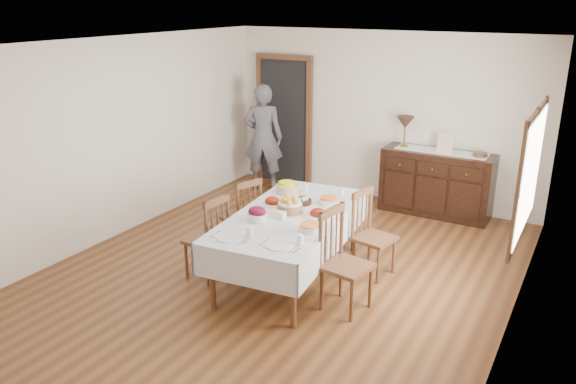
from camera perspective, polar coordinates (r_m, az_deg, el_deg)
The scene contains 26 objects.
ground at distance 6.70m, azimuth -0.43°, elevation -7.95°, with size 6.00×6.00×0.00m, color brown.
room_shell at distance 6.55m, azimuth 0.29°, elevation 6.73°, with size 5.02×6.02×2.65m.
dining_table at distance 6.27m, azimuth 0.25°, elevation -3.03°, with size 1.37×2.36×0.77m.
chair_left_near at distance 6.40m, azimuth -8.01°, elevation -4.51°, with size 0.45×0.45×0.99m.
chair_left_far at distance 7.02m, azimuth -4.55°, elevation -2.32°, with size 0.51×0.51×0.97m.
chair_right_near at distance 5.75m, azimuth 5.55°, elevation -6.84°, with size 0.51×0.51×1.07m.
chair_right_far at distance 6.51m, azimuth 8.42°, elevation -4.09°, with size 0.49×0.49×1.00m.
sideboard at distance 8.51m, azimuth 14.83°, elevation 0.90°, with size 1.58×0.57×0.95m.
person at distance 9.23m, azimuth -2.54°, elevation 5.91°, with size 0.59×0.38×1.88m, color #555461.
bread_basket at distance 6.27m, azimuth 0.21°, elevation -1.43°, with size 0.29×0.29×0.17m.
egg_basket at distance 6.55m, azimuth 1.32°, elevation -0.85°, with size 0.25×0.25×0.10m.
ham_platter_a at distance 6.52m, azimuth -1.57°, elevation -1.01°, with size 0.27×0.27×0.11m.
ham_platter_b at distance 6.17m, azimuth 3.09°, elevation -2.23°, with size 0.30×0.30×0.11m.
beet_bowl at distance 6.04m, azimuth -3.16°, elevation -2.26°, with size 0.21×0.21×0.16m.
carrot_bowl at distance 6.55m, azimuth 4.08°, elevation -0.88°, with size 0.24×0.24×0.08m.
pineapple_bowl at distance 6.88m, azimuth -0.12°, elevation 0.41°, with size 0.27×0.27×0.14m.
casserole_dish at distance 5.78m, azimuth 2.22°, elevation -3.64°, with size 0.23×0.23×0.08m.
butter_dish at distance 6.13m, azimuth -0.93°, elevation -2.29°, with size 0.15×0.10×0.07m.
setting_left at distance 5.66m, azimuth -5.33°, elevation -4.42°, with size 0.43×0.31×0.10m.
setting_right at distance 5.46m, azimuth -0.23°, elevation -5.25°, with size 0.43×0.31×0.10m.
glass_far_a at distance 6.93m, azimuth 1.83°, elevation 0.38°, with size 0.06×0.06×0.10m.
glass_far_b at distance 6.83m, azimuth 5.46°, elevation -0.01°, with size 0.07×0.07×0.09m.
runner at distance 8.39m, azimuth 15.33°, elevation 4.00°, with size 1.30×0.35×0.01m.
table_lamp at distance 8.46m, azimuth 11.83°, elevation 6.84°, with size 0.26×0.26×0.46m.
picture_frame at distance 8.29m, azimuth 15.68°, elevation 4.76°, with size 0.22×0.08×0.28m.
deco_bowl at distance 8.27m, azimuth 18.92°, elevation 3.60°, with size 0.20×0.20×0.06m.
Camera 1 is at (3.00, -5.15, 3.05)m, focal length 35.00 mm.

